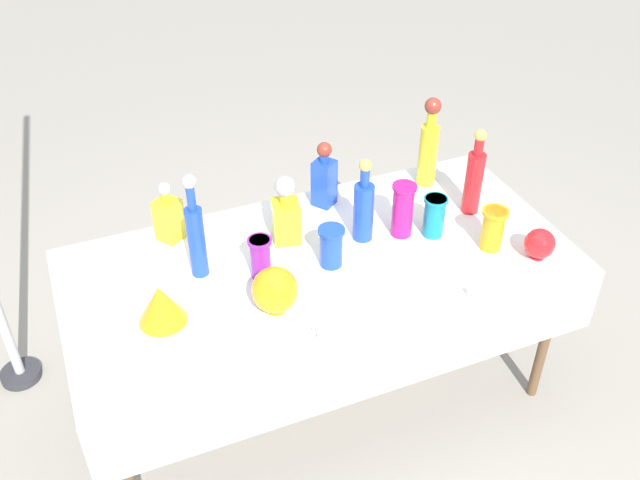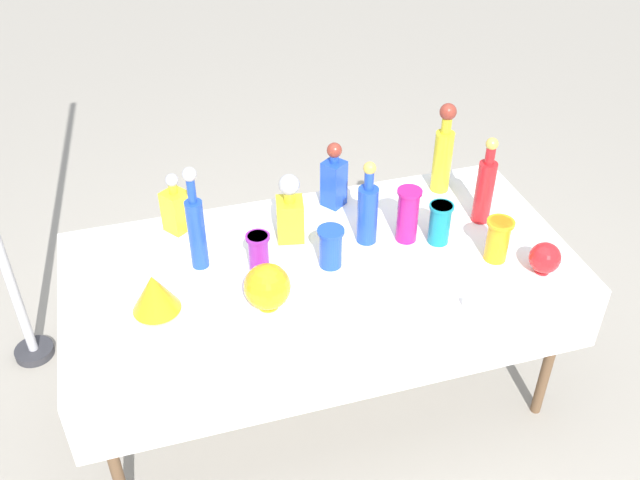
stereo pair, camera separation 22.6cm
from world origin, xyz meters
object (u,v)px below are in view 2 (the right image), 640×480
object	(u,v)px
square_decanter_1	(176,208)
fluted_vase_0	(154,293)
tall_bottle_0	(443,152)
square_decanter_2	(334,178)
slender_vase_4	(440,222)
round_bowl_1	(267,287)
slender_vase_1	(498,239)
slender_vase_3	(331,246)
tall_bottle_3	(485,187)
round_bowl_0	(545,258)
slender_vase_2	(259,253)
tall_bottle_2	(368,210)
slender_vase_0	(408,214)
square_decanter_0	(290,211)
tall_bottle_1	(196,226)

from	to	relation	value
square_decanter_1	fluted_vase_0	xyz separation A→B (m)	(-0.14, -0.48, -0.02)
tall_bottle_0	square_decanter_2	xyz separation A→B (m)	(-0.49, 0.02, -0.06)
slender_vase_4	round_bowl_1	world-z (taller)	same
square_decanter_1	round_bowl_1	distance (m)	0.62
fluted_vase_0	round_bowl_1	size ratio (longest dim) A/B	0.98
slender_vase_1	slender_vase_3	size ratio (longest dim) A/B	1.07
tall_bottle_3	fluted_vase_0	distance (m)	1.37
tall_bottle_3	round_bowl_0	size ratio (longest dim) A/B	3.04
tall_bottle_3	slender_vase_1	size ratio (longest dim) A/B	2.19
slender_vase_3	round_bowl_1	bearing A→B (deg)	-150.30
slender_vase_1	round_bowl_0	bearing A→B (deg)	-43.04
tall_bottle_3	slender_vase_2	world-z (taller)	tall_bottle_3
fluted_vase_0	tall_bottle_3	bearing A→B (deg)	7.74
tall_bottle_2	slender_vase_0	distance (m)	0.16
slender_vase_1	round_bowl_1	bearing A→B (deg)	-178.90
slender_vase_4	round_bowl_1	xyz separation A→B (m)	(-0.74, -0.18, -0.00)
slender_vase_4	fluted_vase_0	xyz separation A→B (m)	(-1.13, -0.10, -0.01)
square_decanter_2	round_bowl_0	xyz separation A→B (m)	(0.62, -0.66, -0.06)
square_decanter_0	slender_vase_2	xyz separation A→B (m)	(-0.17, -0.18, -0.03)
square_decanter_0	round_bowl_0	size ratio (longest dim) A/B	2.31
tall_bottle_1	slender_vase_3	bearing A→B (deg)	-16.24
slender_vase_1	round_bowl_1	distance (m)	0.91
square_decanter_2	slender_vase_3	bearing A→B (deg)	-109.08
slender_vase_1	slender_vase_3	distance (m)	0.64
tall_bottle_0	slender_vase_3	xyz separation A→B (m)	(-0.62, -0.37, -0.10)
slender_vase_2	slender_vase_3	xyz separation A→B (m)	(0.27, -0.03, -0.00)
tall_bottle_2	tall_bottle_3	bearing A→B (deg)	-0.05
square_decanter_0	slender_vase_1	size ratio (longest dim) A/B	1.66
slender_vase_1	round_bowl_0	size ratio (longest dim) A/B	1.39
tall_bottle_1	slender_vase_1	distance (m)	1.15
slender_vase_4	round_bowl_0	world-z (taller)	slender_vase_4
tall_bottle_1	slender_vase_4	distance (m)	0.95
tall_bottle_1	square_decanter_2	xyz separation A→B (m)	(0.62, 0.25, -0.05)
tall_bottle_1	slender_vase_0	world-z (taller)	tall_bottle_1
square_decanter_0	tall_bottle_0	bearing A→B (deg)	12.36
square_decanter_2	tall_bottle_0	bearing A→B (deg)	-2.26
tall_bottle_1	square_decanter_0	world-z (taller)	tall_bottle_1
tall_bottle_3	slender_vase_0	distance (m)	0.35
tall_bottle_2	square_decanter_1	distance (m)	0.77
tall_bottle_2	round_bowl_0	size ratio (longest dim) A/B	2.85
tall_bottle_2	round_bowl_0	bearing A→B (deg)	-33.38
square_decanter_2	slender_vase_4	bearing A→B (deg)	-49.05
tall_bottle_0	slender_vase_4	distance (m)	0.40
square_decanter_1	slender_vase_4	distance (m)	1.06
round_bowl_1	round_bowl_0	bearing A→B (deg)	-5.90
tall_bottle_0	tall_bottle_1	bearing A→B (deg)	-168.00
tall_bottle_0	slender_vase_3	world-z (taller)	tall_bottle_0
tall_bottle_3	slender_vase_1	bearing A→B (deg)	-104.08
round_bowl_0	round_bowl_1	world-z (taller)	round_bowl_1
slender_vase_3	fluted_vase_0	distance (m)	0.67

